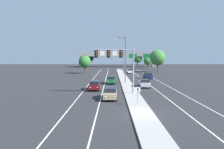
# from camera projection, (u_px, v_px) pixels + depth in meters

# --- Properties ---
(ground_plane) EXTENTS (260.00, 260.00, 0.00)m
(ground_plane) POSITION_uv_depth(u_px,v_px,m) (143.00, 115.00, 21.61)
(ground_plane) COLOR #28282B
(median_island) EXTENTS (2.40, 110.00, 0.15)m
(median_island) POSITION_uv_depth(u_px,v_px,m) (129.00, 87.00, 39.53)
(median_island) COLOR #9E9B93
(median_island) RESTS_ON ground
(lane_stripe_oncoming_center) EXTENTS (0.14, 100.00, 0.01)m
(lane_stripe_oncoming_center) POSITION_uv_depth(u_px,v_px,m) (105.00, 83.00, 46.53)
(lane_stripe_oncoming_center) COLOR silver
(lane_stripe_oncoming_center) RESTS_ON ground
(lane_stripe_receding_center) EXTENTS (0.14, 100.00, 0.01)m
(lane_stripe_receding_center) POSITION_uv_depth(u_px,v_px,m) (148.00, 83.00, 46.50)
(lane_stripe_receding_center) COLOR silver
(lane_stripe_receding_center) RESTS_ON ground
(edge_stripe_left) EXTENTS (0.14, 100.00, 0.01)m
(edge_stripe_left) POSITION_uv_depth(u_px,v_px,m) (90.00, 83.00, 46.53)
(edge_stripe_left) COLOR silver
(edge_stripe_left) RESTS_ON ground
(edge_stripe_right) EXTENTS (0.14, 100.00, 0.01)m
(edge_stripe_right) POSITION_uv_depth(u_px,v_px,m) (163.00, 83.00, 46.49)
(edge_stripe_right) COLOR silver
(edge_stripe_right) RESTS_ON ground
(overhead_signal_mast) EXTENTS (6.85, 0.44, 7.20)m
(overhead_signal_mast) POSITION_uv_depth(u_px,v_px,m) (119.00, 59.00, 32.62)
(overhead_signal_mast) COLOR gray
(overhead_signal_mast) RESTS_ON median_island
(median_sign_post) EXTENTS (0.60, 0.10, 2.20)m
(median_sign_post) POSITION_uv_depth(u_px,v_px,m) (138.00, 93.00, 25.16)
(median_sign_post) COLOR gray
(median_sign_post) RESTS_ON median_island
(street_lamp_median) EXTENTS (2.58, 0.28, 10.00)m
(street_lamp_median) POSITION_uv_depth(u_px,v_px,m) (125.00, 57.00, 45.99)
(street_lamp_median) COLOR #4C4C51
(street_lamp_median) RESTS_ON median_island
(car_oncoming_tan) EXTENTS (1.86, 4.49, 1.58)m
(car_oncoming_tan) POSITION_uv_depth(u_px,v_px,m) (111.00, 93.00, 29.39)
(car_oncoming_tan) COLOR tan
(car_oncoming_tan) RESTS_ON ground
(car_oncoming_darkred) EXTENTS (1.93, 4.51, 1.58)m
(car_oncoming_darkred) POSITION_uv_depth(u_px,v_px,m) (95.00, 85.00, 37.25)
(car_oncoming_darkred) COLOR #5B0F14
(car_oncoming_darkred) RESTS_ON ground
(car_oncoming_green) EXTENTS (1.89, 4.50, 1.58)m
(car_oncoming_green) POSITION_uv_depth(u_px,v_px,m) (112.00, 80.00, 45.61)
(car_oncoming_green) COLOR #195633
(car_oncoming_green) RESTS_ON ground
(car_receding_silver) EXTENTS (1.91, 4.51, 1.58)m
(car_receding_silver) POSITION_uv_depth(u_px,v_px,m) (145.00, 83.00, 40.32)
(car_receding_silver) COLOR #B7B7BC
(car_receding_silver) RESTS_ON ground
(car_receding_navy) EXTENTS (1.83, 4.48, 1.58)m
(car_receding_navy) POSITION_uv_depth(u_px,v_px,m) (149.00, 75.00, 55.49)
(car_receding_navy) COLOR #141E4C
(car_receding_navy) RESTS_ON ground
(car_receding_white) EXTENTS (1.86, 4.48, 1.58)m
(car_receding_white) POSITION_uv_depth(u_px,v_px,m) (131.00, 71.00, 71.66)
(car_receding_white) COLOR silver
(car_receding_white) RESTS_ON ground
(highway_sign_gantry) EXTENTS (13.28, 0.42, 7.50)m
(highway_sign_gantry) POSITION_uv_depth(u_px,v_px,m) (140.00, 55.00, 85.37)
(highway_sign_gantry) COLOR gray
(highway_sign_gantry) RESTS_ON ground
(overpass_bridge) EXTENTS (42.40, 6.40, 7.65)m
(overpass_bridge) POSITION_uv_depth(u_px,v_px,m) (118.00, 56.00, 112.50)
(overpass_bridge) COLOR gray
(overpass_bridge) RESTS_ON ground
(tree_far_right_a) EXTENTS (5.64, 5.64, 8.16)m
(tree_far_right_a) POSITION_uv_depth(u_px,v_px,m) (158.00, 58.00, 75.52)
(tree_far_right_a) COLOR #4C3823
(tree_far_right_a) RESTS_ON ground
(tree_far_left_c) EXTENTS (5.49, 5.49, 7.95)m
(tree_far_left_c) POSITION_uv_depth(u_px,v_px,m) (89.00, 57.00, 115.78)
(tree_far_left_c) COLOR #4C3823
(tree_far_left_c) RESTS_ON ground
(tree_far_left_a) EXTENTS (4.35, 4.35, 6.30)m
(tree_far_left_a) POSITION_uv_depth(u_px,v_px,m) (86.00, 59.00, 107.29)
(tree_far_left_a) COLOR #4C3823
(tree_far_left_a) RESTS_ON ground
(tree_far_left_b) EXTENTS (4.16, 4.16, 6.02)m
(tree_far_left_b) POSITION_uv_depth(u_px,v_px,m) (85.00, 62.00, 70.91)
(tree_far_left_b) COLOR #4C3823
(tree_far_left_b) RESTS_ON ground
(tree_far_right_c) EXTENTS (4.81, 4.81, 6.96)m
(tree_far_right_c) POSITION_uv_depth(u_px,v_px,m) (138.00, 58.00, 112.25)
(tree_far_right_c) COLOR #4C3823
(tree_far_right_c) RESTS_ON ground
(tree_far_right_b) EXTENTS (3.86, 3.86, 5.59)m
(tree_far_right_b) POSITION_uv_depth(u_px,v_px,m) (148.00, 61.00, 97.23)
(tree_far_right_b) COLOR #4C3823
(tree_far_right_b) RESTS_ON ground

